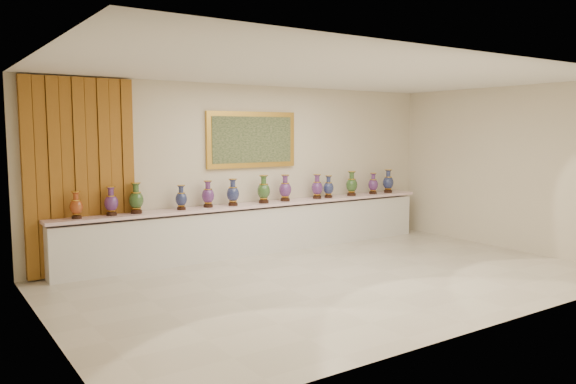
% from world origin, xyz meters
% --- Properties ---
extents(ground, '(8.00, 8.00, 0.00)m').
position_xyz_m(ground, '(0.00, 0.00, 0.00)').
color(ground, beige).
rests_on(ground, ground).
extents(room, '(8.00, 8.00, 8.00)m').
position_xyz_m(room, '(-2.55, 2.44, 1.58)').
color(room, beige).
rests_on(room, ground).
extents(counter, '(7.28, 0.48, 0.90)m').
position_xyz_m(counter, '(0.00, 2.27, 0.44)').
color(counter, white).
rests_on(counter, ground).
extents(vase_0, '(0.24, 0.24, 0.40)m').
position_xyz_m(vase_0, '(-3.16, 2.22, 1.08)').
color(vase_0, black).
rests_on(vase_0, counter).
extents(vase_1, '(0.21, 0.21, 0.45)m').
position_xyz_m(vase_1, '(-2.64, 2.25, 1.10)').
color(vase_1, black).
rests_on(vase_1, counter).
extents(vase_2, '(0.29, 0.29, 0.49)m').
position_xyz_m(vase_2, '(-2.25, 2.25, 1.12)').
color(vase_2, black).
rests_on(vase_2, counter).
extents(vase_3, '(0.20, 0.20, 0.41)m').
position_xyz_m(vase_3, '(-1.50, 2.24, 1.08)').
color(vase_3, black).
rests_on(vase_3, counter).
extents(vase_4, '(0.23, 0.23, 0.45)m').
position_xyz_m(vase_4, '(-1.00, 2.27, 1.10)').
color(vase_4, black).
rests_on(vase_4, counter).
extents(vase_5, '(0.23, 0.23, 0.47)m').
position_xyz_m(vase_5, '(-0.55, 2.22, 1.11)').
color(vase_5, black).
rests_on(vase_5, counter).
extents(vase_6, '(0.30, 0.30, 0.50)m').
position_xyz_m(vase_6, '(0.07, 2.22, 1.12)').
color(vase_6, black).
rests_on(vase_6, counter).
extents(vase_7, '(0.28, 0.28, 0.49)m').
position_xyz_m(vase_7, '(0.54, 2.24, 1.12)').
color(vase_7, black).
rests_on(vase_7, counter).
extents(vase_8, '(0.25, 0.25, 0.46)m').
position_xyz_m(vase_8, '(1.27, 2.23, 1.11)').
color(vase_8, black).
rests_on(vase_8, counter).
extents(vase_9, '(0.23, 0.23, 0.43)m').
position_xyz_m(vase_9, '(1.54, 2.22, 1.09)').
color(vase_9, black).
rests_on(vase_9, counter).
extents(vase_10, '(0.26, 0.26, 0.49)m').
position_xyz_m(vase_10, '(2.12, 2.22, 1.12)').
color(vase_10, black).
rests_on(vase_10, counter).
extents(vase_11, '(0.23, 0.23, 0.43)m').
position_xyz_m(vase_11, '(2.71, 2.23, 1.09)').
color(vase_11, black).
rests_on(vase_11, counter).
extents(vase_12, '(0.28, 0.28, 0.48)m').
position_xyz_m(vase_12, '(3.13, 2.23, 1.12)').
color(vase_12, black).
rests_on(vase_12, counter).
extents(label_card, '(0.10, 0.06, 0.00)m').
position_xyz_m(label_card, '(-1.15, 2.13, 0.90)').
color(label_card, white).
rests_on(label_card, counter).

